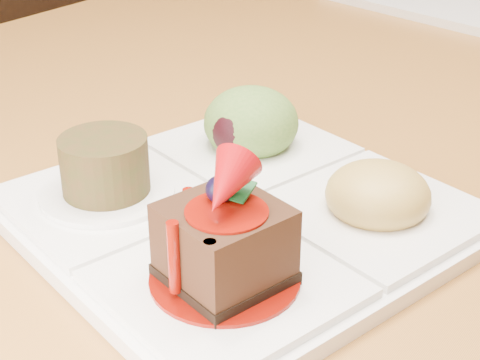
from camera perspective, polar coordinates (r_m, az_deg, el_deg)
The scene contains 3 objects.
dining_table at distance 1.07m, azimuth 16.24°, elevation 8.01°, with size 1.00×1.80×0.75m.
chair_left at distance 1.62m, azimuth -11.21°, elevation 9.47°, with size 0.50×0.50×0.93m.
sampler_plate at distance 0.53m, azimuth 0.26°, elevation -1.05°, with size 0.34×0.34×0.11m.
Camera 1 is at (0.34, -0.95, 1.03)m, focal length 55.00 mm.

